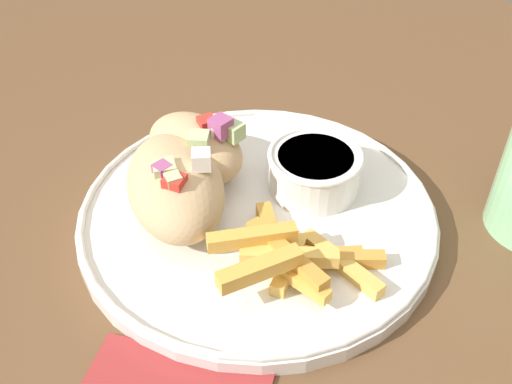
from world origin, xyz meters
name	(u,v)px	position (x,y,z in m)	size (l,w,h in m)	color
table	(262,279)	(0.00, 0.00, 0.69)	(1.17, 1.17, 0.77)	brown
plate	(256,213)	(0.00, -0.01, 0.78)	(0.31, 0.31, 0.02)	white
pita_sandwich_near	(175,185)	(-0.06, -0.05, 0.81)	(0.15, 0.15, 0.07)	tan
pita_sandwich_far	(196,147)	(-0.08, 0.01, 0.81)	(0.11, 0.09, 0.07)	tan
fries_pile	(294,256)	(0.06, -0.05, 0.80)	(0.13, 0.12, 0.04)	gold
sauce_ramekin	(315,168)	(0.03, 0.04, 0.81)	(0.08, 0.08, 0.04)	white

